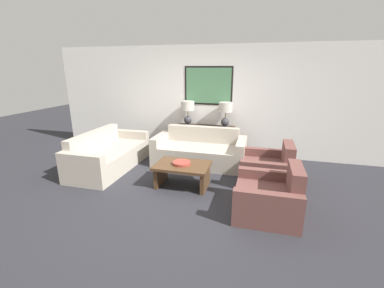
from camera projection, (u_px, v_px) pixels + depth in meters
ground_plane at (180, 192)px, 4.56m from camera, size 20.00×20.00×0.00m
back_wall at (208, 101)px, 6.37m from camera, size 8.19×0.12×2.65m
console_table at (206, 140)px, 6.41m from camera, size 1.39×0.35×0.75m
table_lamp_left at (188, 110)px, 6.31m from camera, size 0.32×0.32×0.59m
table_lamp_right at (225, 111)px, 6.08m from camera, size 0.32×0.32×0.59m
couch_by_back_wall at (200, 152)px, 5.83m from camera, size 2.03×0.92×0.80m
couch_by_side at (109, 156)px, 5.58m from camera, size 0.92×2.03×0.80m
coffee_table at (182, 171)px, 4.70m from camera, size 0.99×0.69×0.43m
decorative_bowl at (182, 163)px, 4.67m from camera, size 0.34×0.34×0.05m
armchair_near_back_wall at (268, 169)px, 4.87m from camera, size 0.92×0.95×0.79m
armchair_near_camera at (269, 198)px, 3.80m from camera, size 0.92×0.95×0.79m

